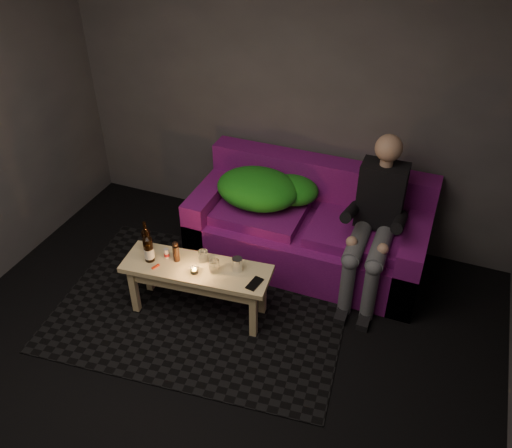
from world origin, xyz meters
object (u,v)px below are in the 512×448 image
at_px(coffee_table, 197,275).
at_px(steel_cup, 237,264).
at_px(beer_bottle_b, 148,249).
at_px(beer_bottle_a, 147,240).
at_px(sofa, 309,230).
at_px(person, 375,218).

height_order(coffee_table, steel_cup, steel_cup).
bearing_deg(beer_bottle_b, beer_bottle_a, 127.58).
xyz_separation_m(sofa, steel_cup, (-0.29, -0.86, 0.20)).
bearing_deg(steel_cup, beer_bottle_b, -168.10).
distance_m(sofa, person, 0.68).
bearing_deg(sofa, beer_bottle_a, -138.38).
distance_m(beer_bottle_a, steel_cup, 0.73).
xyz_separation_m(person, coffee_table, (-1.14, -0.79, -0.30)).
bearing_deg(beer_bottle_b, person, 29.50).
xyz_separation_m(beer_bottle_b, steel_cup, (0.65, 0.14, -0.06)).
height_order(sofa, beer_bottle_b, sofa).
bearing_deg(beer_bottle_b, coffee_table, 9.15).
height_order(person, steel_cup, person).
bearing_deg(coffee_table, steel_cup, 15.13).
bearing_deg(beer_bottle_b, sofa, 46.77).
distance_m(coffee_table, beer_bottle_b, 0.41).
distance_m(sofa, beer_bottle_b, 1.40).
relative_size(beer_bottle_b, steel_cup, 2.80).
relative_size(person, steel_cup, 12.30).
height_order(sofa, steel_cup, sofa).
distance_m(coffee_table, steel_cup, 0.33).
bearing_deg(steel_cup, person, 40.05).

